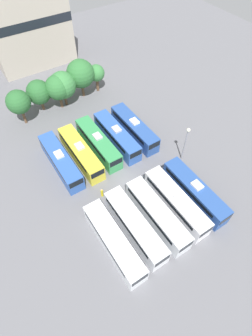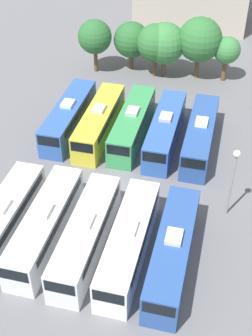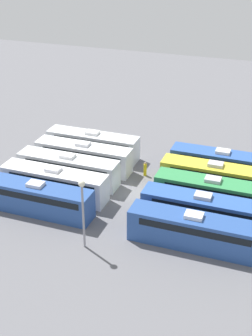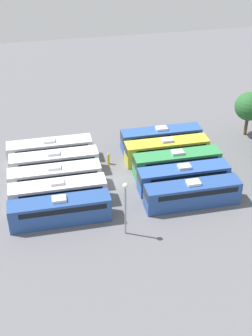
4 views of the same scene
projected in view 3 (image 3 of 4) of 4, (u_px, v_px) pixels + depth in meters
The scene contains 13 objects.
ground_plane at pixel (136, 193), 50.70m from camera, with size 124.55×124.55×0.00m, color slate.
bus_0 at pixel (93, 144), 58.25m from camera, with size 2.59×11.66×3.39m.
bus_1 at pixel (84, 156), 55.24m from camera, with size 2.59×11.66×3.39m.
bus_2 at pixel (69, 168), 52.39m from camera, with size 2.59×11.66×3.39m.
bus_3 at pixel (55, 182), 49.50m from camera, with size 2.59×11.66×3.39m.
bus_4 at pixel (37, 198), 46.66m from camera, with size 2.59×11.66×3.39m.
bus_5 at pixel (222, 164), 53.37m from camera, with size 2.59×11.66×3.39m.
bus_6 at pixel (215, 177), 50.54m from camera, with size 2.59×11.66×3.39m.
bus_7 at pixel (212, 193), 47.51m from camera, with size 2.59×11.66×3.39m.
bus_8 at pixel (202, 210), 44.65m from camera, with size 2.59×11.66×3.39m.
bus_9 at pixel (193, 230), 41.64m from camera, with size 2.59×11.66×3.39m.
worker_person at pixel (145, 169), 54.06m from camera, with size 0.36×0.36×1.70m.
light_pole at pixel (83, 202), 40.11m from camera, with size 0.60×0.60×6.81m.
Camera 3 is at (41.49, 14.18, 25.63)m, focal length 50.00 mm.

